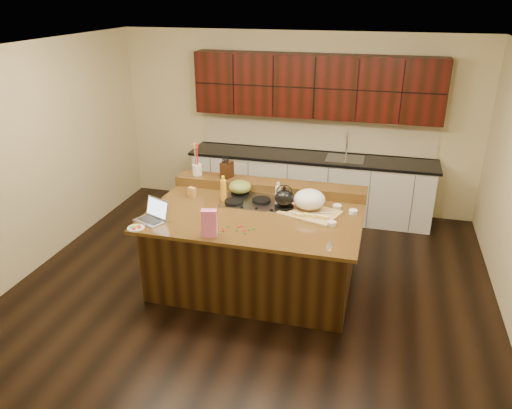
# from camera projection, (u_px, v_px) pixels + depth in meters

# --- Properties ---
(room) EXTENTS (5.52, 5.02, 2.72)m
(room) POSITION_uv_depth(u_px,v_px,m) (255.00, 177.00, 5.45)
(room) COLOR black
(room) RESTS_ON ground
(island) EXTENTS (2.40, 1.60, 0.92)m
(island) POSITION_uv_depth(u_px,v_px,m) (255.00, 248.00, 5.80)
(island) COLOR black
(island) RESTS_ON ground
(back_ledge) EXTENTS (2.40, 0.30, 0.12)m
(back_ledge) POSITION_uv_depth(u_px,v_px,m) (269.00, 186.00, 6.22)
(back_ledge) COLOR black
(back_ledge) RESTS_ON island
(cooktop) EXTENTS (0.92, 0.52, 0.05)m
(cooktop) POSITION_uv_depth(u_px,v_px,m) (261.00, 201.00, 5.88)
(cooktop) COLOR gray
(cooktop) RESTS_ON island
(back_counter) EXTENTS (3.70, 0.66, 2.40)m
(back_counter) POSITION_uv_depth(u_px,v_px,m) (312.00, 152.00, 7.50)
(back_counter) COLOR silver
(back_counter) RESTS_ON ground
(kettle) EXTENTS (0.28, 0.28, 0.19)m
(kettle) POSITION_uv_depth(u_px,v_px,m) (284.00, 198.00, 5.65)
(kettle) COLOR black
(kettle) RESTS_ON cooktop
(green_bowl) EXTENTS (0.34, 0.34, 0.15)m
(green_bowl) POSITION_uv_depth(u_px,v_px,m) (240.00, 187.00, 6.03)
(green_bowl) COLOR olive
(green_bowl) RESTS_ON cooktop
(laptop) EXTENTS (0.40, 0.37, 0.23)m
(laptop) POSITION_uv_depth(u_px,v_px,m) (154.00, 215.00, 5.42)
(laptop) COLOR #B7B7BC
(laptop) RESTS_ON island
(oil_bottle) EXTENTS (0.08, 0.08, 0.27)m
(oil_bottle) POSITION_uv_depth(u_px,v_px,m) (223.00, 191.00, 5.87)
(oil_bottle) COLOR #F7A62B
(oil_bottle) RESTS_ON island
(vinegar_bottle) EXTENTS (0.08, 0.08, 0.25)m
(vinegar_bottle) POSITION_uv_depth(u_px,v_px,m) (278.00, 197.00, 5.73)
(vinegar_bottle) COLOR silver
(vinegar_bottle) RESTS_ON island
(wooden_tray) EXTENTS (0.73, 0.62, 0.25)m
(wooden_tray) POSITION_uv_depth(u_px,v_px,m) (309.00, 202.00, 5.61)
(wooden_tray) COLOR tan
(wooden_tray) RESTS_ON island
(ramekin_a) EXTENTS (0.12, 0.12, 0.04)m
(ramekin_a) POSITION_uv_depth(u_px,v_px,m) (332.00, 224.00, 5.31)
(ramekin_a) COLOR white
(ramekin_a) RESTS_ON island
(ramekin_b) EXTENTS (0.12, 0.12, 0.04)m
(ramekin_b) POSITION_uv_depth(u_px,v_px,m) (353.00, 212.00, 5.59)
(ramekin_b) COLOR white
(ramekin_b) RESTS_ON island
(ramekin_c) EXTENTS (0.10, 0.10, 0.04)m
(ramekin_c) POSITION_uv_depth(u_px,v_px,m) (337.00, 207.00, 5.72)
(ramekin_c) COLOR white
(ramekin_c) RESTS_ON island
(strainer_bowl) EXTENTS (0.31, 0.31, 0.09)m
(strainer_bowl) POSITION_uv_depth(u_px,v_px,m) (310.00, 201.00, 5.83)
(strainer_bowl) COLOR #996B3F
(strainer_bowl) RESTS_ON island
(kitchen_timer) EXTENTS (0.10, 0.10, 0.07)m
(kitchen_timer) POSITION_uv_depth(u_px,v_px,m) (329.00, 243.00, 4.87)
(kitchen_timer) COLOR silver
(kitchen_timer) RESTS_ON island
(pink_bag) EXTENTS (0.17, 0.11, 0.29)m
(pink_bag) POSITION_uv_depth(u_px,v_px,m) (209.00, 223.00, 5.03)
(pink_bag) COLOR pink
(pink_bag) RESTS_ON island
(candy_plate) EXTENTS (0.20, 0.20, 0.01)m
(candy_plate) POSITION_uv_depth(u_px,v_px,m) (136.00, 228.00, 5.25)
(candy_plate) COLOR white
(candy_plate) RESTS_ON island
(package_box) EXTENTS (0.11, 0.09, 0.13)m
(package_box) POSITION_uv_depth(u_px,v_px,m) (192.00, 192.00, 6.01)
(package_box) COLOR #C58B45
(package_box) RESTS_ON island
(utensil_crock) EXTENTS (0.12, 0.12, 0.14)m
(utensil_crock) POSITION_uv_depth(u_px,v_px,m) (197.00, 170.00, 6.39)
(utensil_crock) COLOR white
(utensil_crock) RESTS_ON back_ledge
(knife_block) EXTENTS (0.15, 0.19, 0.21)m
(knife_block) POSITION_uv_depth(u_px,v_px,m) (227.00, 170.00, 6.28)
(knife_block) COLOR black
(knife_block) RESTS_ON back_ledge
(gumdrop_0) EXTENTS (0.02, 0.02, 0.02)m
(gumdrop_0) POSITION_uv_depth(u_px,v_px,m) (243.00, 231.00, 5.18)
(gumdrop_0) COLOR red
(gumdrop_0) RESTS_ON island
(gumdrop_1) EXTENTS (0.02, 0.02, 0.02)m
(gumdrop_1) POSITION_uv_depth(u_px,v_px,m) (249.00, 229.00, 5.21)
(gumdrop_1) COLOR #198C26
(gumdrop_1) RESTS_ON island
(gumdrop_2) EXTENTS (0.02, 0.02, 0.02)m
(gumdrop_2) POSITION_uv_depth(u_px,v_px,m) (223.00, 231.00, 5.18)
(gumdrop_2) COLOR red
(gumdrop_2) RESTS_ON island
(gumdrop_3) EXTENTS (0.02, 0.02, 0.02)m
(gumdrop_3) POSITION_uv_depth(u_px,v_px,m) (219.00, 233.00, 5.13)
(gumdrop_3) COLOR #198C26
(gumdrop_3) RESTS_ON island
(gumdrop_4) EXTENTS (0.02, 0.02, 0.02)m
(gumdrop_4) POSITION_uv_depth(u_px,v_px,m) (222.00, 228.00, 5.24)
(gumdrop_4) COLOR red
(gumdrop_4) RESTS_ON island
(gumdrop_5) EXTENTS (0.02, 0.02, 0.02)m
(gumdrop_5) POSITION_uv_depth(u_px,v_px,m) (228.00, 226.00, 5.28)
(gumdrop_5) COLOR #198C26
(gumdrop_5) RESTS_ON island
(gumdrop_6) EXTENTS (0.02, 0.02, 0.02)m
(gumdrop_6) POSITION_uv_depth(u_px,v_px,m) (245.00, 230.00, 5.20)
(gumdrop_6) COLOR red
(gumdrop_6) RESTS_ON island
(gumdrop_7) EXTENTS (0.02, 0.02, 0.02)m
(gumdrop_7) POSITION_uv_depth(u_px,v_px,m) (254.00, 229.00, 5.22)
(gumdrop_7) COLOR #198C26
(gumdrop_7) RESTS_ON island
(gumdrop_8) EXTENTS (0.02, 0.02, 0.02)m
(gumdrop_8) POSITION_uv_depth(u_px,v_px,m) (244.00, 230.00, 5.20)
(gumdrop_8) COLOR red
(gumdrop_8) RESTS_ON island
(gumdrop_9) EXTENTS (0.02, 0.02, 0.02)m
(gumdrop_9) POSITION_uv_depth(u_px,v_px,m) (245.00, 233.00, 5.13)
(gumdrop_9) COLOR #198C26
(gumdrop_9) RESTS_ON island
(gumdrop_10) EXTENTS (0.02, 0.02, 0.02)m
(gumdrop_10) POSITION_uv_depth(u_px,v_px,m) (239.00, 227.00, 5.27)
(gumdrop_10) COLOR red
(gumdrop_10) RESTS_ON island
(gumdrop_11) EXTENTS (0.02, 0.02, 0.02)m
(gumdrop_11) POSITION_uv_depth(u_px,v_px,m) (237.00, 230.00, 5.20)
(gumdrop_11) COLOR #198C26
(gumdrop_11) RESTS_ON island
(gumdrop_12) EXTENTS (0.02, 0.02, 0.02)m
(gumdrop_12) POSITION_uv_depth(u_px,v_px,m) (242.00, 226.00, 5.28)
(gumdrop_12) COLOR red
(gumdrop_12) RESTS_ON island
(gumdrop_13) EXTENTS (0.02, 0.02, 0.02)m
(gumdrop_13) POSITION_uv_depth(u_px,v_px,m) (222.00, 230.00, 5.21)
(gumdrop_13) COLOR #198C26
(gumdrop_13) RESTS_ON island
(gumdrop_14) EXTENTS (0.02, 0.02, 0.02)m
(gumdrop_14) POSITION_uv_depth(u_px,v_px,m) (218.00, 228.00, 5.24)
(gumdrop_14) COLOR red
(gumdrop_14) RESTS_ON island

